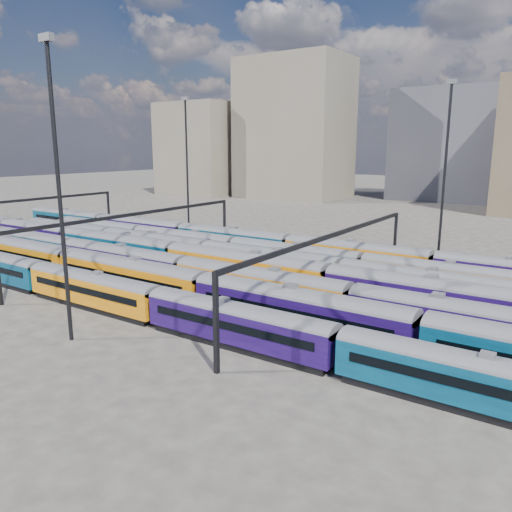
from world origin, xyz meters
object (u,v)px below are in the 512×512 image
Objects in this scene: rake_0 at (157,301)px; rake_2 at (184,270)px; mast_2 at (58,182)px; rake_1 at (204,288)px.

rake_2 reaches higher than rake_0.
rake_0 is 11.47m from rake_2.
rake_0 is 14.02m from mast_2.
rake_1 is 1.03× the size of rake_2.
rake_1 is 5.11× the size of mast_2.
mast_2 reaches higher than rake_1.
rake_1 is at bearing -34.63° from rake_2.
rake_0 is 0.87× the size of rake_1.
mast_2 is at bearing -114.39° from rake_1.
rake_0 is 0.89× the size of rake_2.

